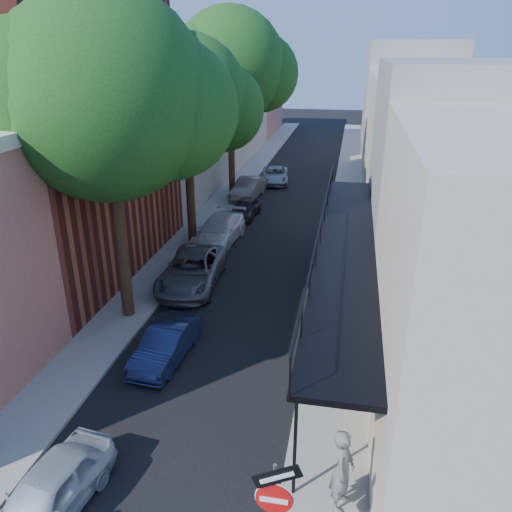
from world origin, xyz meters
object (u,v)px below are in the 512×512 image
at_px(oak_far, 238,67).
at_px(pedestrian, 342,470).
at_px(parked_car_c, 192,270).
at_px(parked_car_f, 248,188).
at_px(parked_car_b, 166,344).
at_px(parked_car_d, 219,230).
at_px(parked_car_a, 48,494).
at_px(parked_car_g, 275,175).
at_px(oak_near, 121,100).
at_px(parked_car_e, 245,208).
at_px(sign_post, 275,503).
at_px(oak_mid, 195,102).

bearing_deg(oak_far, pedestrian, -72.50).
xyz_separation_m(parked_car_c, parked_car_f, (-0.36, 13.48, -0.01)).
xyz_separation_m(parked_car_c, pedestrian, (6.59, -10.20, 0.44)).
distance_m(parked_car_b, pedestrian, 7.48).
height_order(parked_car_d, pedestrian, pedestrian).
relative_size(parked_car_b, parked_car_c, 0.70).
bearing_deg(parked_car_a, parked_car_b, 93.79).
bearing_deg(oak_far, parked_car_g, 63.08).
relative_size(oak_near, parked_car_c, 2.30).
bearing_deg(parked_car_g, pedestrian, -85.58).
distance_m(parked_car_d, parked_car_g, 12.85).
xyz_separation_m(parked_car_g, pedestrian, (5.80, -28.14, 0.55)).
bearing_deg(parked_car_c, parked_car_g, 84.22).
bearing_deg(parked_car_e, sign_post, -72.18).
bearing_deg(parked_car_d, parked_car_b, -80.67).
bearing_deg(oak_mid, oak_far, 89.59).
bearing_deg(parked_car_a, parked_car_g, 97.10).
height_order(parked_car_d, parked_car_f, parked_car_f).
relative_size(oak_near, oak_far, 0.96).
height_order(parked_car_c, parked_car_d, parked_car_c).
relative_size(sign_post, pedestrian, 1.49).
distance_m(oak_far, parked_car_a, 26.89).
distance_m(oak_near, parked_car_b, 8.01).
bearing_deg(pedestrian, parked_car_e, 26.08).
bearing_deg(parked_car_c, sign_post, -69.20).
xyz_separation_m(parked_car_a, parked_car_d, (-0.57, 16.64, 0.08)).
distance_m(sign_post, parked_car_e, 22.17).
xyz_separation_m(oak_near, parked_car_d, (0.97, 7.92, -7.20)).
height_order(parked_car_a, parked_car_c, parked_car_c).
bearing_deg(sign_post, parked_car_f, 102.69).
height_order(oak_mid, parked_car_g, oak_mid).
distance_m(parked_car_a, parked_car_c, 11.54).
bearing_deg(parked_car_e, parked_car_f, 103.86).
relative_size(parked_car_a, parked_car_b, 1.01).
relative_size(oak_far, parked_car_g, 2.85).
bearing_deg(pedestrian, oak_mid, 35.15).
xyz_separation_m(oak_near, parked_car_g, (1.91, 20.74, -7.30)).
bearing_deg(sign_post, parked_car_a, 173.55).
xyz_separation_m(parked_car_a, parked_car_c, (-0.41, 11.53, 0.09)).
distance_m(parked_car_a, parked_car_e, 20.97).
distance_m(parked_car_a, pedestrian, 6.33).
bearing_deg(parked_car_e, pedestrian, -67.77).
bearing_deg(parked_car_b, parked_car_d, 100.22).
height_order(oak_far, parked_car_d, oak_far).
bearing_deg(parked_car_a, parked_car_d, 99.76).
height_order(oak_far, pedestrian, oak_far).
bearing_deg(parked_car_b, oak_near, 131.55).
xyz_separation_m(sign_post, parked_car_b, (-4.56, 6.65, -1.46)).
relative_size(oak_near, parked_car_g, 2.74).
bearing_deg(parked_car_d, parked_car_c, -84.36).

